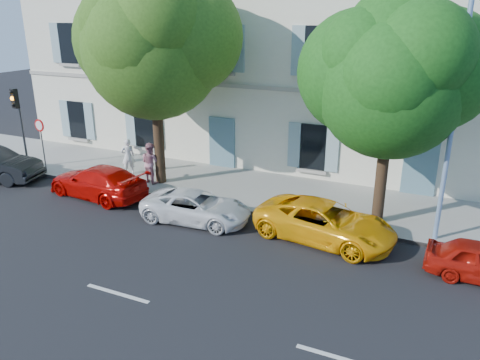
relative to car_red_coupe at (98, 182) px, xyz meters
The scene contains 14 objects.
ground 5.40m from the car_red_coupe, 14.68° to the right, with size 90.00×90.00×0.00m, color black.
sidewalk 6.06m from the car_red_coupe, 30.82° to the left, with size 36.00×4.50×0.15m, color #A09E96.
kerb 5.29m from the car_red_coupe, 10.09° to the left, with size 36.00×0.16×0.16m, color #9E998E.
building 11.56m from the car_red_coupe, 59.62° to the left, with size 28.00×7.00×12.00m, color silver.
car_red_coupe is the anchor object (origin of this frame).
car_white_coupe 4.82m from the car_red_coupe, ahead, with size 1.81×3.92×1.09m, color white.
car_yellow_supercar 9.36m from the car_red_coupe, ahead, with size 2.12×4.60×1.28m, color #FFAD0A.
tree_left 5.73m from the car_red_coupe, 54.97° to the left, with size 5.56×5.56×8.62m.
tree_right 11.73m from the car_red_coupe, ahead, with size 4.84×4.84×7.46m.
traffic_light 5.90m from the car_red_coupe, 167.44° to the left, with size 0.33×0.42×3.73m.
road_sign 4.48m from the car_red_coupe, 163.67° to the left, with size 0.57×0.10×2.45m.
street_lamp 13.31m from the car_red_coupe, ahead, with size 0.26×1.62×7.61m.
pedestrian_a 2.60m from the car_red_coupe, 98.84° to the left, with size 0.59×0.39×1.63m, color white.
pedestrian_b 2.37m from the car_red_coupe, 59.37° to the left, with size 0.85×0.66×1.75m, color #B47382.
Camera 1 is at (7.43, -12.39, 7.05)m, focal length 35.00 mm.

